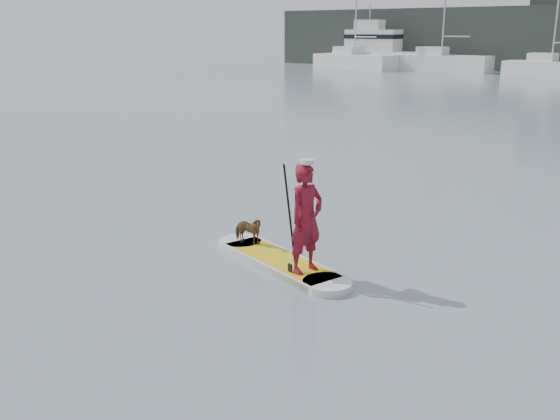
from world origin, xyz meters
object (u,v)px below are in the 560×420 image
Objects in this scene: sailboat_a at (354,60)px; paddleboard at (280,262)px; sailboat_b at (440,61)px; paddler at (306,219)px; motor_yacht_b at (378,51)px; dog at (248,230)px; sailboat_c at (550,68)px.

paddleboard is at bearing -53.50° from sailboat_a.
sailboat_a is 0.91× the size of sailboat_b.
sailboat_b is at bearing 31.91° from paddler.
paddler is 0.14× the size of sailboat_a.
dog is at bearing -68.83° from motor_yacht_b.
sailboat_c is (-10.38, 47.62, -0.23)m from paddler.
paddler is 1.80m from dog.
sailboat_b is 1.39× the size of motor_yacht_b.
motor_yacht_b is at bearing 38.34° from paddler.
sailboat_c is at bearing -0.40° from dog.
paddleboard is 53.52m from sailboat_b.
dog is 48.03m from sailboat_c.
paddler is at bearing -67.57° from motor_yacht_b.
paddler is 0.17× the size of sailboat_c.
motor_yacht_b is (-17.71, 2.01, 1.00)m from sailboat_c.
sailboat_b reaches higher than paddleboard.
sailboat_c is (18.82, 0.69, -0.09)m from sailboat_a.
sailboat_c reaches higher than dog.
paddler is 53.93m from sailboat_b.
dog reaches higher than paddleboard.
sailboat_b is (-19.49, 49.21, 0.58)m from dog.
sailboat_a is 1.18× the size of sailboat_c.
paddler is 0.18× the size of motor_yacht_b.
sailboat_a is (-28.51, 46.77, 0.82)m from paddleboard.
paddler is 0.13× the size of sailboat_b.
paddleboard is 54.78m from sailboat_a.
motor_yacht_b reaches higher than paddler.
sailboat_c is 1.07× the size of motor_yacht_b.
paddler is 55.27m from sailboat_a.
paddler reaches higher than paddleboard.
sailboat_c is (-9.70, 47.46, 0.73)m from paddleboard.
paddleboard is 56.57m from motor_yacht_b.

